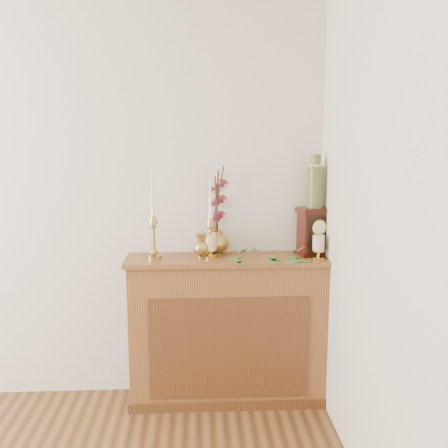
{
  "coord_description": "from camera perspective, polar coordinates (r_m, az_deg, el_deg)",
  "views": [
    {
      "loc": [
        1.22,
        -1.01,
        1.68
      ],
      "look_at": [
        1.37,
        2.05,
        1.14
      ],
      "focal_mm": 42.0,
      "sensor_mm": 36.0,
      "label": 1
    }
  ],
  "objects": [
    {
      "name": "candlestick_left",
      "position": [
        3.13,
        -7.7,
        -0.73
      ],
      "size": [
        0.09,
        0.09,
        0.53
      ],
      "rotation": [
        0.0,
        0.0,
        -0.0
      ],
      "color": "tan",
      "rests_on": "console_shelf"
    },
    {
      "name": "bud_vase",
      "position": [
        3.15,
        -2.5,
        -2.44
      ],
      "size": [
        0.09,
        0.09,
        0.15
      ],
      "rotation": [
        0.0,
        0.0,
        -0.29
      ],
      "color": "tan",
      "rests_on": "console_shelf"
    },
    {
      "name": "pillar_candle_right",
      "position": [
        3.19,
        10.24,
        -2.35
      ],
      "size": [
        0.08,
        0.08,
        0.15
      ],
      "rotation": [
        0.0,
        0.0,
        -0.08
      ],
      "color": "gold",
      "rests_on": "console_shelf"
    },
    {
      "name": "pillar_candle_left",
      "position": [
        3.15,
        -1.46,
        -2.32
      ],
      "size": [
        0.08,
        0.08,
        0.15
      ],
      "rotation": [
        0.0,
        0.0,
        0.27
      ],
      "color": "gold",
      "rests_on": "console_shelf"
    },
    {
      "name": "ivy_garland",
      "position": [
        3.15,
        4.18,
        -3.59
      ],
      "size": [
        0.45,
        0.21,
        0.09
      ],
      "rotation": [
        0.0,
        0.0,
        -0.02
      ],
      "color": "#3F702A",
      "rests_on": "console_shelf"
    },
    {
      "name": "candlestick_center",
      "position": [
        3.18,
        -1.5,
        -0.78
      ],
      "size": [
        0.08,
        0.08,
        0.48
      ],
      "rotation": [
        0.0,
        0.0,
        -0.4
      ],
      "color": "tan",
      "rests_on": "console_shelf"
    },
    {
      "name": "ginger_jar",
      "position": [
        3.27,
        -0.68,
        1.11
      ],
      "size": [
        0.22,
        0.24,
        0.55
      ],
      "rotation": [
        0.0,
        0.0,
        0.13
      ],
      "color": "tan",
      "rests_on": "console_shelf"
    },
    {
      "name": "mantel_clock",
      "position": [
        3.27,
        9.77,
        -0.84
      ],
      "size": [
        0.23,
        0.19,
        0.3
      ],
      "rotation": [
        0.0,
        0.0,
        0.27
      ],
      "color": "black",
      "rests_on": "console_shelf"
    },
    {
      "name": "console_shelf",
      "position": [
        3.35,
        0.4,
        -11.84
      ],
      "size": [
        1.24,
        0.34,
        0.93
      ],
      "color": "brown",
      "rests_on": "ground"
    },
    {
      "name": "ceramic_vase",
      "position": [
        3.23,
        9.9,
        4.32
      ],
      "size": [
        0.1,
        0.1,
        0.32
      ],
      "rotation": [
        0.0,
        0.0,
        0.27
      ],
      "color": "#1A3525",
      "rests_on": "mantel_clock"
    }
  ]
}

